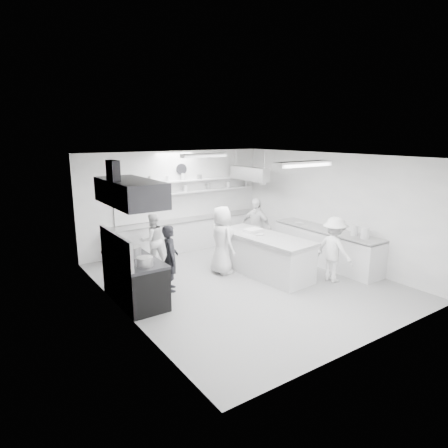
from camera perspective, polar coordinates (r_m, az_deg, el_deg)
floor at (r=9.57m, az=2.92°, el=-8.42°), size 6.00×7.00×0.02m
ceiling at (r=8.92m, az=3.15°, el=9.94°), size 6.00×7.00×0.02m
wall_back at (r=12.05m, az=-7.11°, el=3.44°), size 6.00×0.04×3.00m
wall_front at (r=6.79m, az=21.28°, el=-4.93°), size 6.00×0.04×3.00m
wall_left at (r=7.74m, az=-14.96°, el=-2.31°), size 0.04×7.00×3.00m
wall_right at (r=11.17m, az=15.38°, el=2.31°), size 0.04×7.00×3.00m
stove at (r=8.55m, az=-12.91°, el=-8.13°), size 0.80×1.80×0.90m
exhaust_hood at (r=8.07m, az=-13.59°, el=4.56°), size 0.85×2.00×0.50m
back_counter at (r=12.14m, az=-5.07°, el=-1.46°), size 5.00×0.60×0.92m
shelf_lower at (r=12.23m, az=-3.94°, el=4.83°), size 4.20×0.26×0.04m
shelf_upper at (r=12.19m, az=-3.97°, el=6.46°), size 4.20×0.26×0.04m
pass_through_window at (r=11.51m, az=-12.82°, el=2.51°), size 1.30×0.04×1.00m
wall_clock at (r=11.99m, az=-6.30°, el=7.99°), size 0.32×0.05×0.32m
right_counter at (r=11.02m, az=14.66°, el=-3.30°), size 0.74×3.30×0.94m
pot_rack at (r=12.09m, az=3.74°, el=7.37°), size 0.30×1.60×0.40m
light_fixture_front at (r=7.58m, az=11.52°, el=8.62°), size 1.30×0.25×0.10m
light_fixture_rear at (r=10.41m, az=-2.97°, el=10.00°), size 1.30×0.25×0.10m
prep_island at (r=9.95m, az=5.86°, el=-4.64°), size 1.20×2.68×0.96m
stove_pot at (r=8.47m, az=-13.43°, el=-4.09°), size 0.41×0.41×0.28m
cook_stove at (r=8.89m, az=-7.86°, el=-4.97°), size 0.55×0.65×1.52m
cook_back at (r=10.55m, az=-10.40°, el=-2.32°), size 0.74×0.59×1.47m
cook_island_left at (r=9.86m, az=-0.30°, el=-2.38°), size 0.58×0.87×1.74m
cook_island_right at (r=11.34m, az=4.66°, el=-0.47°), size 0.70×1.07×1.70m
cook_right at (r=9.69m, az=15.84°, el=-3.62°), size 0.62×1.04×1.59m
bowl_island_a at (r=9.90m, az=5.13°, el=-1.64°), size 0.32×0.32×0.06m
bowl_island_b at (r=10.31m, az=4.80°, el=-1.04°), size 0.22×0.22×0.06m
bowl_right at (r=11.38m, az=10.96°, el=0.01°), size 0.31×0.31×0.06m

